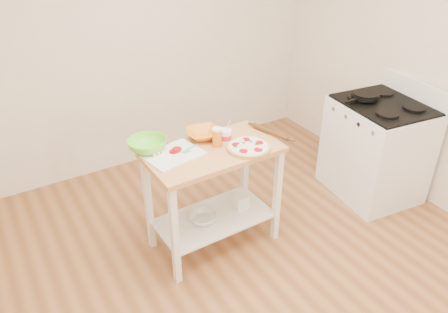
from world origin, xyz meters
name	(u,v)px	position (x,y,z in m)	size (l,w,h in m)	color
room_shell	(274,126)	(0.00, 0.00, 1.35)	(4.04, 4.54, 2.74)	#9C6339
prep_island	(213,179)	(-0.06, 0.63, 0.64)	(1.02, 0.57, 0.90)	tan
gas_stove	(376,149)	(1.64, 0.49, 0.47)	(0.79, 0.89, 1.11)	white
skillet	(365,96)	(1.55, 0.65, 0.98)	(0.40, 0.25, 0.03)	black
pizza	(249,147)	(0.17, 0.50, 0.92)	(0.33, 0.33, 0.05)	tan
cutting_board	(173,154)	(-0.35, 0.71, 0.91)	(0.45, 0.37, 0.04)	white
spatula	(189,149)	(-0.22, 0.70, 0.92)	(0.15, 0.07, 0.01)	#35ACB3
knife	(158,148)	(-0.41, 0.84, 0.92)	(0.25, 0.15, 0.01)	silver
orange_bowl	(203,134)	(-0.03, 0.84, 0.93)	(0.26, 0.26, 0.06)	orange
green_bowl	(147,145)	(-0.48, 0.87, 0.95)	(0.29, 0.29, 0.09)	#72E239
beer_pint	(217,137)	(0.00, 0.66, 0.98)	(0.08, 0.08, 0.15)	orange
yogurt_tub	(225,136)	(0.07, 0.67, 0.96)	(0.09, 0.09, 0.20)	white
rolling_pin	(271,132)	(0.46, 0.60, 0.92)	(0.04, 0.04, 0.35)	#573013
shelf_glass_bowl	(203,218)	(-0.16, 0.63, 0.29)	(0.22, 0.22, 0.07)	silver
shelf_bin	(240,201)	(0.20, 0.64, 0.32)	(0.12, 0.12, 0.12)	white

